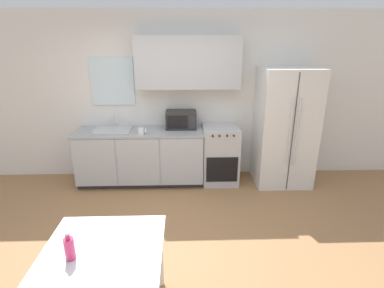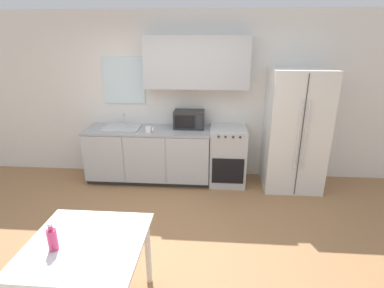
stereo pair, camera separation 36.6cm
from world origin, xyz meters
TOP-DOWN VIEW (x-y plane):
  - ground_plane at (0.00, 0.00)m, footprint 12.00×12.00m
  - wall_back at (0.05, 1.91)m, footprint 12.00×0.38m
  - kitchen_counter at (-0.44, 1.59)m, footprint 2.02×0.67m
  - oven_range at (0.85, 1.60)m, footprint 0.57×0.64m
  - refrigerator at (1.87, 1.55)m, footprint 0.87×0.77m
  - kitchen_sink at (-0.87, 1.60)m, footprint 0.58×0.46m
  - microwave at (0.22, 1.72)m, footprint 0.49×0.34m
  - coffee_mug at (-0.38, 1.39)m, footprint 0.13×0.09m
  - dining_table at (-0.38, -1.05)m, footprint 0.92×0.91m
  - drink_bottle at (-0.59, -1.15)m, footprint 0.07×0.07m

SIDE VIEW (x-z plane):
  - ground_plane at x=0.00m, z-range 0.00..0.00m
  - kitchen_counter at x=-0.44m, z-range 0.00..0.90m
  - oven_range at x=0.85m, z-range 0.00..0.94m
  - dining_table at x=-0.38m, z-range 0.26..1.00m
  - drink_bottle at x=-0.59m, z-range 0.72..0.95m
  - kitchen_sink at x=-0.87m, z-range 0.80..1.01m
  - refrigerator at x=1.87m, z-range 0.00..1.86m
  - coffee_mug at x=-0.38m, z-range 0.89..0.99m
  - microwave at x=0.22m, z-range 0.89..1.17m
  - wall_back at x=0.05m, z-range 0.10..2.80m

